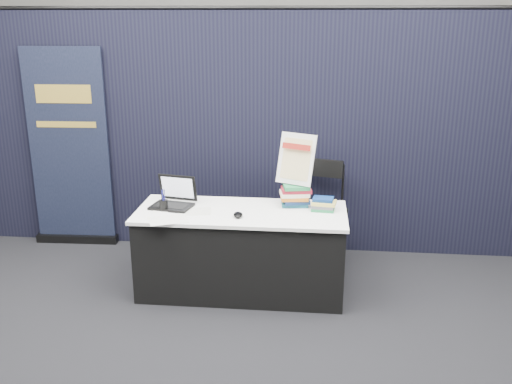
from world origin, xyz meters
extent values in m
plane|color=black|center=(0.00, 0.00, 0.00)|extent=(8.00, 8.00, 0.00)
cube|color=beige|center=(0.00, 4.00, 1.75)|extent=(8.00, 0.02, 3.50)
cube|color=black|center=(0.00, 1.60, 1.20)|extent=(6.00, 0.08, 2.40)
cube|color=black|center=(0.00, 0.55, 0.36)|extent=(1.76, 0.71, 0.72)
cube|color=white|center=(0.00, 0.55, 0.73)|extent=(1.80, 0.75, 0.03)
cube|color=black|center=(-0.61, 0.57, 0.76)|extent=(0.38, 0.30, 0.02)
cube|color=black|center=(-0.61, 0.69, 0.89)|extent=(0.35, 0.12, 0.24)
cube|color=silver|center=(-0.61, 0.68, 0.89)|extent=(0.30, 0.10, 0.19)
ellipsoid|color=black|center=(-0.01, 0.39, 0.77)|extent=(0.10, 0.13, 0.04)
cube|color=silver|center=(-0.57, 0.26, 0.75)|extent=(0.38, 0.33, 0.00)
cube|color=silver|center=(-0.39, 0.49, 0.75)|extent=(0.31, 0.24, 0.00)
cube|color=white|center=(-0.62, 0.55, 0.75)|extent=(0.35, 0.29, 0.00)
cylinder|color=black|center=(-0.66, 0.49, 0.80)|extent=(0.08, 0.08, 0.09)
cube|color=#19505F|center=(0.45, 0.73, 0.77)|extent=(0.27, 0.23, 0.03)
cube|color=navy|center=(0.45, 0.73, 0.80)|extent=(0.27, 0.23, 0.03)
cube|color=#C1671B|center=(0.45, 0.73, 0.83)|extent=(0.27, 0.23, 0.03)
cube|color=beige|center=(0.45, 0.73, 0.86)|extent=(0.27, 0.23, 0.03)
cube|color=maroon|center=(0.45, 0.73, 0.90)|extent=(0.27, 0.23, 0.03)
cube|color=#207844|center=(0.45, 0.73, 0.93)|extent=(0.27, 0.23, 0.03)
cube|color=#207844|center=(0.70, 0.65, 0.76)|extent=(0.20, 0.16, 0.03)
cube|color=#525258|center=(0.70, 0.65, 0.79)|extent=(0.20, 0.16, 0.03)
cube|color=#C8B650|center=(0.70, 0.65, 0.82)|extent=(0.20, 0.16, 0.03)
cube|color=navy|center=(0.70, 0.65, 0.84)|extent=(0.20, 0.16, 0.03)
cube|color=black|center=(0.45, 0.72, 0.96)|extent=(0.21, 0.11, 0.01)
cylinder|color=black|center=(0.37, 0.80, 1.09)|extent=(0.06, 0.11, 0.32)
cylinder|color=black|center=(0.54, 0.80, 1.09)|extent=(0.06, 0.11, 0.32)
cube|color=silver|center=(0.45, 0.77, 1.17)|extent=(0.36, 0.25, 0.43)
cube|color=#D8C487|center=(0.45, 0.76, 1.17)|extent=(0.28, 0.20, 0.34)
cube|color=maroon|center=(0.45, 0.75, 1.28)|extent=(0.25, 0.13, 0.05)
cube|color=black|center=(-1.91, 1.48, 0.04)|extent=(0.88, 0.13, 0.08)
cube|color=black|center=(-1.91, 1.50, 1.03)|extent=(0.83, 0.06, 2.06)
cube|color=gold|center=(-1.91, 1.48, 1.60)|extent=(0.57, 0.03, 0.19)
cube|color=gold|center=(-1.91, 1.48, 1.29)|extent=(0.62, 0.03, 0.06)
cylinder|color=black|center=(0.46, 0.96, 0.25)|extent=(0.02, 0.02, 0.49)
cylinder|color=black|center=(0.90, 0.96, 0.25)|extent=(0.02, 0.02, 0.49)
cylinder|color=black|center=(0.46, 1.40, 0.25)|extent=(0.02, 0.02, 0.49)
cylinder|color=black|center=(0.90, 1.40, 0.25)|extent=(0.02, 0.02, 0.49)
cube|color=black|center=(0.68, 1.18, 0.51)|extent=(0.56, 0.56, 0.04)
cube|color=black|center=(0.68, 1.40, 0.93)|extent=(0.43, 0.14, 0.17)
camera|label=1|loc=(0.60, -4.03, 2.36)|focal=40.00mm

